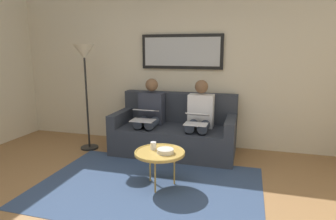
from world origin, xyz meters
name	(u,v)px	position (x,y,z in m)	size (l,w,h in m)	color
wall_rear	(183,67)	(0.00, -2.60, 1.30)	(6.00, 0.12, 2.60)	beige
area_rug	(148,186)	(0.00, -0.85, 0.00)	(2.60, 1.80, 0.01)	#33476B
couch	(175,132)	(0.00, -2.12, 0.31)	(1.86, 0.90, 0.90)	#2D333D
framed_mirror	(182,52)	(0.00, -2.51, 1.55)	(1.34, 0.05, 0.55)	black
coffee_table	(160,153)	(-0.13, -0.90, 0.41)	(0.59, 0.59, 0.43)	tan
cup	(153,146)	(-0.03, -0.96, 0.47)	(0.07, 0.07, 0.09)	silver
bowl	(165,151)	(-0.20, -0.88, 0.45)	(0.19, 0.19, 0.05)	beige
person_left	(200,116)	(-0.39, -2.05, 0.61)	(0.38, 0.58, 1.14)	silver
laptop_white	(197,119)	(-0.39, -1.81, 0.63)	(0.32, 0.35, 0.15)	white
person_right	(150,113)	(0.39, -2.05, 0.61)	(0.38, 0.58, 1.14)	#2D3342
laptop_silver	(145,115)	(0.39, -1.81, 0.63)	(0.34, 0.38, 0.16)	silver
standing_lamp	(85,64)	(1.38, -1.85, 1.37)	(0.32, 0.32, 1.66)	black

